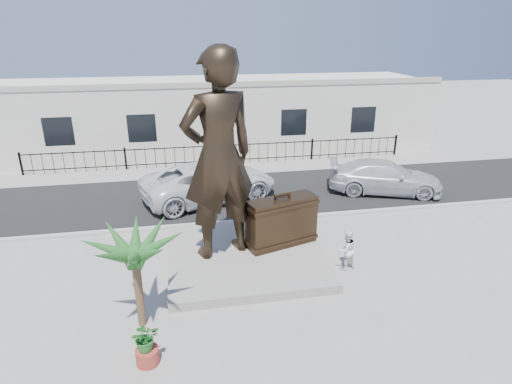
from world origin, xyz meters
TOP-DOWN VIEW (x-y plane):
  - ground at (0.00, 0.00)m, footprint 100.00×100.00m
  - street at (0.00, 8.00)m, footprint 40.00×7.00m
  - curb at (0.00, 4.50)m, footprint 40.00×0.25m
  - far_sidewalk at (0.00, 12.00)m, footprint 40.00×2.50m
  - plinth at (-0.50, 1.50)m, footprint 5.20×5.20m
  - fence at (0.00, 12.80)m, footprint 22.00×0.10m
  - building at (0.00, 17.00)m, footprint 28.00×7.00m
  - statue at (-1.28, 1.68)m, footprint 2.89×2.36m
  - suitcase at (0.89, 1.83)m, footprint 2.63×1.51m
  - tourist at (2.72, 0.30)m, footprint 0.80×0.70m
  - car_white at (-1.19, 7.38)m, footprint 6.89×4.72m
  - car_silver at (7.29, 6.74)m, footprint 5.78×3.78m
  - worker at (0.32, 12.33)m, footprint 1.39×1.21m
  - palm_tree at (-3.79, -1.43)m, footprint 1.80×1.80m
  - planter at (-3.57, -2.94)m, footprint 0.56×0.56m
  - shrub at (-3.57, -2.94)m, footprint 0.73×0.66m

SIDE VIEW (x-z plane):
  - ground at x=0.00m, z-range 0.00..0.00m
  - palm_tree at x=-3.79m, z-range -1.60..1.60m
  - street at x=0.00m, z-range 0.00..0.01m
  - far_sidewalk at x=0.00m, z-range 0.00..0.02m
  - curb at x=0.00m, z-range 0.00..0.12m
  - plinth at x=-0.50m, z-range 0.00..0.30m
  - planter at x=-3.57m, z-range 0.00..0.40m
  - fence at x=0.00m, z-range 0.00..1.20m
  - tourist at x=2.72m, z-range 0.00..1.41m
  - shrub at x=-3.57m, z-range 0.40..1.11m
  - car_silver at x=7.29m, z-range 0.01..1.57m
  - car_white at x=-1.19m, z-range 0.01..1.76m
  - worker at x=0.32m, z-range 0.02..1.89m
  - suitcase at x=0.89m, z-range 0.30..2.07m
  - building at x=0.00m, z-range 0.00..4.40m
  - statue at x=-1.28m, z-range 0.30..7.14m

